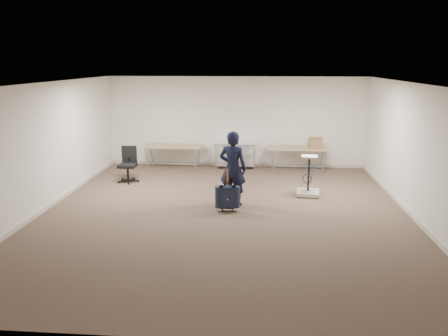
{
  "coord_description": "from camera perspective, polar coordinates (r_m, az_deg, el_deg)",
  "views": [
    {
      "loc": [
        0.72,
        -9.03,
        3.24
      ],
      "look_at": [
        -0.04,
        0.3,
        0.95
      ],
      "focal_mm": 35.0,
      "sensor_mm": 36.0,
      "label": 1
    }
  ],
  "objects": [
    {
      "name": "ground",
      "position": [
        9.62,
        0.08,
        -5.92
      ],
      "size": [
        9.0,
        9.0,
        0.0
      ],
      "primitive_type": "plane",
      "color": "#4B382D",
      "rests_on": "ground"
    },
    {
      "name": "suitcase",
      "position": [
        9.64,
        0.46,
        -3.82
      ],
      "size": [
        0.37,
        0.24,
        0.96
      ],
      "color": "black",
      "rests_on": "ground"
    },
    {
      "name": "wire_shelf",
      "position": [
        13.54,
        1.5,
        1.81
      ],
      "size": [
        1.22,
        0.47,
        0.8
      ],
      "color": "white",
      "rests_on": "ground"
    },
    {
      "name": "folding_table_right",
      "position": [
        13.28,
        9.66,
        2.43
      ],
      "size": [
        1.8,
        0.75,
        0.73
      ],
      "color": "#96845C",
      "rests_on": "ground"
    },
    {
      "name": "equipment_cart",
      "position": [
        11.0,
        10.94,
        -2.21
      ],
      "size": [
        0.61,
        0.61,
        1.0
      ],
      "color": "beige",
      "rests_on": "ground"
    },
    {
      "name": "person",
      "position": [
        9.97,
        1.15,
        -0.04
      ],
      "size": [
        0.7,
        0.53,
        1.73
      ],
      "primitive_type": "imported",
      "rotation": [
        0.0,
        0.0,
        2.94
      ],
      "color": "black",
      "rests_on": "ground"
    },
    {
      "name": "room_shell",
      "position": [
        10.91,
        0.66,
        -3.24
      ],
      "size": [
        8.0,
        9.0,
        9.0
      ],
      "color": "silver",
      "rests_on": "ground"
    },
    {
      "name": "office_chair",
      "position": [
        12.31,
        -12.39,
        -0.41
      ],
      "size": [
        0.59,
        0.59,
        0.98
      ],
      "color": "black",
      "rests_on": "ground"
    },
    {
      "name": "folding_table_left",
      "position": [
        13.49,
        -6.65,
        2.71
      ],
      "size": [
        1.8,
        0.75,
        0.73
      ],
      "color": "#96845C",
      "rests_on": "ground"
    },
    {
      "name": "cardboard_box",
      "position": [
        13.38,
        11.85,
        3.28
      ],
      "size": [
        0.39,
        0.29,
        0.29
      ],
      "primitive_type": "cube",
      "rotation": [
        0.0,
        0.0,
        -0.0
      ],
      "color": "#976E46",
      "rests_on": "folding_table_right"
    }
  ]
}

